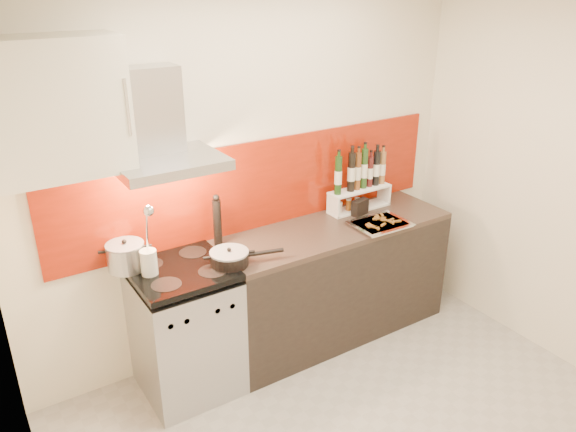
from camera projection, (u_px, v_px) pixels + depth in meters
back_wall at (253, 175)px, 3.91m from camera, size 3.40×0.02×2.60m
left_wall at (29, 370)px, 1.98m from camera, size 0.02×2.80×2.60m
backsplash at (260, 185)px, 3.95m from camera, size 3.00×0.02×0.64m
range_stove at (186, 331)px, 3.67m from camera, size 0.60×0.60×0.91m
counter at (333, 280)px, 4.26m from camera, size 1.80×0.60×0.90m
range_hood at (160, 132)px, 3.26m from camera, size 0.62×0.50×0.61m
upper_cabinet at (56, 108)px, 2.89m from camera, size 0.70×0.35×0.72m
stock_pot at (126, 256)px, 3.44m from camera, size 0.23×0.23×0.20m
saute_pan at (231, 257)px, 3.51m from camera, size 0.47×0.25×0.11m
utensil_jar at (149, 255)px, 3.35m from camera, size 0.10×0.15×0.48m
pepper_mill at (217, 221)px, 3.73m from camera, size 0.06×0.06×0.37m
step_shelf at (360, 182)px, 4.29m from camera, size 0.53×0.14×0.48m
caddy_box at (360, 207)px, 4.25m from camera, size 0.15×0.09×0.12m
baking_tray at (380, 224)px, 4.08m from camera, size 0.42×0.33×0.03m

